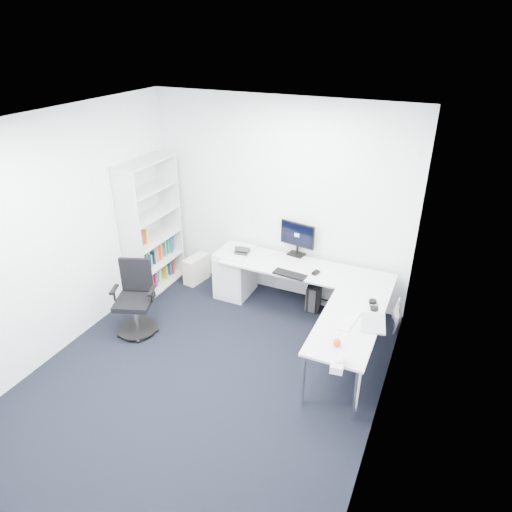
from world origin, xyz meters
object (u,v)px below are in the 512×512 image
at_px(monitor, 297,239).
at_px(task_chair, 134,300).
at_px(bookshelf, 151,227).
at_px(l_desk, 296,301).
at_px(laptop, 374,314).

bearing_deg(monitor, task_chair, -123.24).
xyz_separation_m(bookshelf, monitor, (1.94, 0.57, -0.05)).
bearing_deg(bookshelf, task_chair, -67.46).
xyz_separation_m(l_desk, laptop, (1.04, -0.56, 0.46)).
bearing_deg(laptop, task_chair, 177.61).
bearing_deg(task_chair, monitor, 26.22).
xyz_separation_m(l_desk, bookshelf, (-2.17, 0.05, 0.61)).
bearing_deg(task_chair, l_desk, 8.98).
xyz_separation_m(monitor, laptop, (1.27, -1.18, -0.11)).
xyz_separation_m(task_chair, monitor, (1.51, 1.61, 0.43)).
bearing_deg(l_desk, laptop, -28.27).
bearing_deg(l_desk, task_chair, -150.45).
height_order(bookshelf, monitor, bookshelf).
distance_m(monitor, laptop, 1.74).
relative_size(bookshelf, laptop, 5.09).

